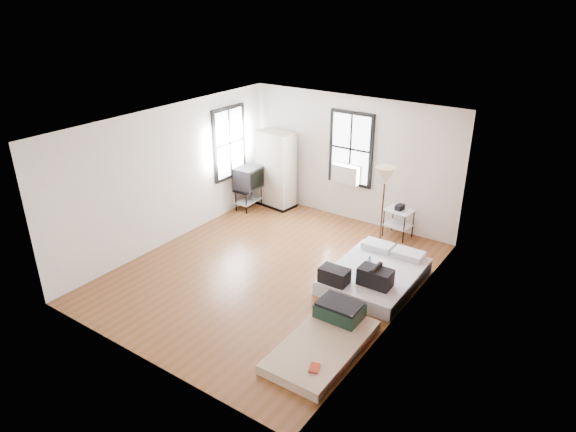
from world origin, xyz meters
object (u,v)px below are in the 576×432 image
Objects in this scene: mattress_main at (374,275)px; mattress_bare at (326,337)px; wardrobe at (276,170)px; floor_lamp at (385,180)px; tv_stand at (248,179)px; side_table at (399,215)px.

mattress_main is 1.04× the size of mattress_bare.
wardrobe is 3.33m from floor_lamp.
tv_stand is at bearing 159.82° from mattress_main.
floor_lamp reaches higher than wardrobe.
wardrobe is 0.69m from tv_stand.
wardrobe is at bearing 49.49° from tv_stand.
side_table is at bearing 7.68° from wardrobe.
tv_stand is (-3.96, 1.39, 0.56)m from mattress_main.
mattress_main is 2.05m from side_table.
floor_lamp is 1.78× the size of tv_stand.
wardrobe is (-3.54, 1.91, 0.73)m from mattress_main.
wardrobe is at bearing 133.19° from mattress_bare.
floor_lamp is at bearing -9.07° from wardrobe.
mattress_bare is at bearing -79.28° from floor_lamp.
floor_lamp reaches higher than mattress_bare.
side_table is (3.13, 0.07, -0.41)m from wardrobe.
side_table is (-0.41, 1.98, 0.33)m from mattress_main.
tv_stand is at bearing -122.46° from wardrobe.
mattress_bare is (0.18, -1.97, -0.05)m from mattress_main.
wardrobe is at bearing 164.53° from floor_lamp.
wardrobe reaches higher than mattress_main.
floor_lamp is at bearing 100.13° from mattress_bare.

